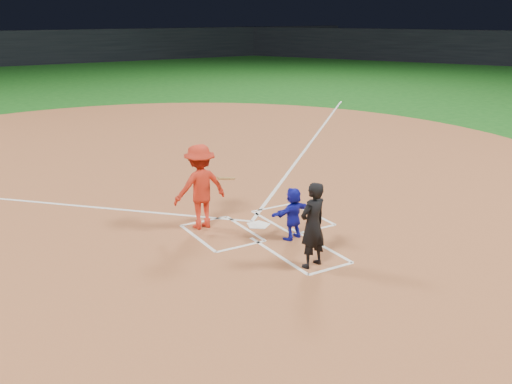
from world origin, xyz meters
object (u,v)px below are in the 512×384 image
umpire (313,225)px  batter_at_plate (200,187)px  home_plate (258,225)px  catcher (293,213)px

umpire → batter_at_plate: size_ratio=0.88×
umpire → batter_at_plate: (-0.96, 3.09, 0.12)m
home_plate → catcher: 1.26m
home_plate → umpire: bearing=84.2°
catcher → umpire: 1.51m
home_plate → catcher: catcher is taller
catcher → batter_at_plate: 2.26m
batter_at_plate → catcher: bearing=-49.2°
home_plate → catcher: bearing=102.7°
umpire → home_plate: bearing=-106.6°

